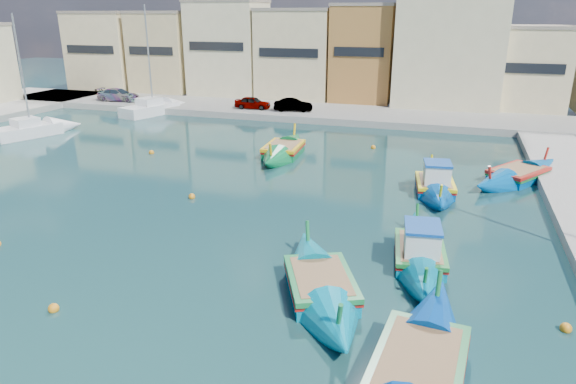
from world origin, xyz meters
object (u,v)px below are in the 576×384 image
at_px(luzzu_cyan_mid, 518,176).
at_px(luzzu_cyan_south, 321,287).
at_px(luzzu_turquoise_cabin, 420,254).
at_px(yacht_north, 164,108).
at_px(luzzu_green, 284,151).
at_px(church_block, 452,24).
at_px(yacht_midnorth, 46,129).
at_px(luzzu_blue_south, 418,373).
at_px(luzzu_blue_cabin, 435,186).

distance_m(luzzu_cyan_mid, luzzu_cyan_south, 17.98).
height_order(luzzu_turquoise_cabin, luzzu_cyan_mid, luzzu_turquoise_cabin).
bearing_deg(yacht_north, luzzu_cyan_south, -50.97).
relative_size(luzzu_cyan_south, yacht_north, 0.78).
xyz_separation_m(luzzu_green, yacht_north, (-16.71, 12.10, 0.14)).
xyz_separation_m(church_block, luzzu_turquoise_cabin, (0.32, -36.58, -8.08)).
height_order(luzzu_green, yacht_north, yacht_north).
xyz_separation_m(luzzu_cyan_south, yacht_midnorth, (-27.96, 17.85, 0.12)).
bearing_deg(luzzu_cyan_mid, luzzu_blue_south, -101.88).
bearing_deg(yacht_north, church_block, 22.00).
bearing_deg(luzzu_blue_cabin, luzzu_green, 155.27).
distance_m(luzzu_green, luzzu_cyan_south, 18.80).
relative_size(luzzu_green, yacht_north, 0.81).
bearing_deg(church_block, yacht_north, -158.00).
distance_m(luzzu_cyan_south, yacht_north, 37.94).
distance_m(luzzu_blue_south, luzzu_cyan_south, 5.08).
relative_size(luzzu_blue_cabin, yacht_north, 0.73).
relative_size(luzzu_blue_south, yacht_midnorth, 0.98).
relative_size(luzzu_blue_cabin, luzzu_blue_south, 0.81).
xyz_separation_m(luzzu_turquoise_cabin, luzzu_cyan_mid, (4.68, 12.55, -0.05)).
bearing_deg(yacht_midnorth, luzzu_cyan_mid, -2.62).
height_order(church_block, luzzu_blue_cabin, church_block).
relative_size(luzzu_cyan_mid, luzzu_cyan_south, 1.01).
bearing_deg(yacht_north, luzzu_turquoise_cabin, -43.72).
xyz_separation_m(luzzu_blue_cabin, yacht_midnorth, (-31.18, 5.27, 0.06)).
xyz_separation_m(luzzu_blue_cabin, luzzu_cyan_mid, (4.55, 3.63, -0.06)).
relative_size(luzzu_turquoise_cabin, yacht_north, 0.78).
height_order(luzzu_blue_south, yacht_north, yacht_north).
xyz_separation_m(luzzu_green, yacht_midnorth, (-20.78, 0.48, 0.10)).
distance_m(luzzu_cyan_mid, yacht_north, 34.32).
relative_size(church_block, luzzu_blue_south, 1.93).
bearing_deg(luzzu_cyan_mid, yacht_north, 157.29).
distance_m(luzzu_blue_cabin, luzzu_cyan_mid, 5.83).
xyz_separation_m(luzzu_cyan_mid, luzzu_green, (-14.95, 1.16, 0.02)).
xyz_separation_m(church_block, luzzu_cyan_south, (-2.77, -40.24, -8.13)).
relative_size(luzzu_turquoise_cabin, luzzu_blue_cabin, 1.07).
bearing_deg(yacht_north, luzzu_blue_south, -50.24).
relative_size(luzzu_blue_cabin, luzzu_cyan_mid, 0.93).
bearing_deg(yacht_midnorth, luzzu_turquoise_cabin, -24.56).
distance_m(yacht_north, yacht_midnorth, 12.31).
relative_size(luzzu_blue_cabin, yacht_midnorth, 0.79).
height_order(luzzu_blue_cabin, yacht_north, yacht_north).
distance_m(church_block, yacht_north, 29.84).
height_order(luzzu_cyan_mid, luzzu_green, luzzu_green).
height_order(church_block, luzzu_turquoise_cabin, church_block).
bearing_deg(luzzu_turquoise_cabin, church_block, 90.50).
bearing_deg(luzzu_cyan_mid, church_block, 101.76).
height_order(luzzu_cyan_south, yacht_north, yacht_north).
bearing_deg(luzzu_blue_south, luzzu_green, 117.24).
height_order(yacht_north, yacht_midnorth, yacht_north).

